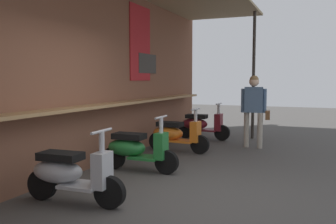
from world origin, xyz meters
name	(u,v)px	position (x,y,z in m)	size (l,w,h in m)	color
ground_plane	(174,193)	(0.00, 0.00, 0.00)	(35.01, 35.01, 0.00)	#474442
market_stall_facade	(61,55)	(0.00, 1.87, 1.95)	(12.50, 2.41, 3.52)	brown
scooter_silver	(69,173)	(-0.88, 1.08, 0.39)	(0.47, 1.40, 0.97)	#B2B5BA
scooter_green	(135,149)	(0.91, 1.08, 0.39)	(0.46, 1.40, 0.97)	#237533
scooter_orange	(175,134)	(2.75, 1.08, 0.39)	(0.47, 1.40, 0.97)	orange
scooter_maroon	(201,124)	(4.59, 1.08, 0.39)	(0.46, 1.40, 0.97)	maroon
shopper_with_handbag	(254,104)	(3.88, -0.42, 1.01)	(0.32, 0.66, 1.67)	#ADA393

